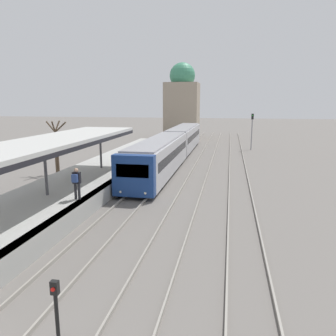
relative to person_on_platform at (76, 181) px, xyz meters
name	(u,v)px	position (x,y,z in m)	size (l,w,h in m)	color
platform_canopy	(44,143)	(-1.95, 0.49, 1.86)	(4.00, 19.26, 2.97)	beige
person_on_platform	(76,181)	(0.00, 0.00, 0.00)	(0.40, 0.40, 1.66)	#2D2D33
train_near	(174,144)	(2.00, 17.99, -0.33)	(2.64, 29.44, 2.96)	navy
signal_post_near	(56,304)	(3.56, -8.52, -0.94)	(0.20, 0.21, 1.66)	black
signal_mast_far	(252,127)	(10.37, 27.24, 0.90)	(0.28, 0.29, 4.53)	gray
distant_domed_building	(182,103)	(-0.29, 39.50, 3.75)	(5.41, 5.41, 12.25)	gray
bare_tree_background	(56,150)	(-6.47, 9.58, 0.09)	(2.06, 1.31, 4.46)	#4C3D2D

